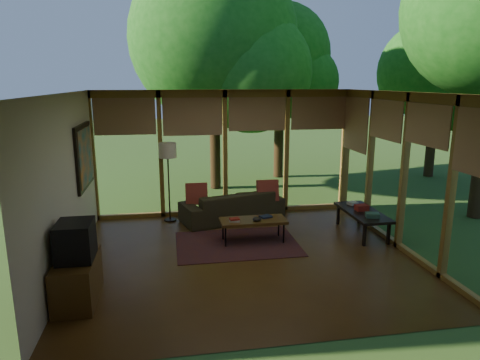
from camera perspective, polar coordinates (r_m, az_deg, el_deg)
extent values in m
plane|color=brown|center=(7.27, 0.77, -10.20)|extent=(5.50, 5.50, 0.00)
plane|color=silver|center=(6.69, 0.85, 11.58)|extent=(5.50, 5.50, 0.00)
cube|color=silver|center=(6.92, -22.20, -0.64)|extent=(0.04, 5.00, 2.70)
cube|color=silver|center=(4.51, 6.60, -6.74)|extent=(5.50, 0.04, 2.70)
cube|color=olive|center=(9.28, -1.99, 3.60)|extent=(5.50, 0.12, 2.70)
cube|color=olive|center=(7.83, 21.03, 0.96)|extent=(0.12, 5.00, 2.70)
plane|color=#325921|center=(17.48, 22.36, 2.57)|extent=(40.00, 40.00, 0.00)
cylinder|color=#332412|center=(11.53, -3.46, 11.34)|extent=(0.28, 0.28, 5.06)
sphere|color=#135313|center=(11.58, -3.56, 18.31)|extent=(4.34, 4.34, 4.34)
cylinder|color=#332412|center=(13.04, 5.21, 10.67)|extent=(0.28, 0.28, 4.68)
sphere|color=#135313|center=(13.05, 5.33, 16.39)|extent=(2.94, 2.94, 2.94)
cylinder|color=#332412|center=(14.12, 23.60, 8.49)|extent=(0.28, 0.28, 4.02)
sphere|color=#135313|center=(14.09, 24.02, 13.01)|extent=(3.02, 3.02, 3.02)
cube|color=maroon|center=(7.81, -0.38, -8.48)|extent=(2.18, 1.54, 0.01)
imported|color=#342E1A|center=(9.04, -1.05, -3.41)|extent=(2.28, 1.40, 0.62)
cube|color=maroon|center=(8.84, -5.82, -1.90)|extent=(0.45, 0.24, 0.47)
cube|color=maroon|center=(9.05, 3.69, -1.47)|extent=(0.45, 0.24, 0.48)
cube|color=beige|center=(7.68, -0.74, -5.43)|extent=(0.20, 0.17, 0.03)
cube|color=maroon|center=(7.67, -0.74, -5.22)|extent=(0.18, 0.15, 0.03)
cube|color=#161F32|center=(7.91, 3.43, -4.88)|extent=(0.25, 0.22, 0.03)
ellipsoid|color=black|center=(7.69, 2.28, -5.23)|extent=(0.16, 0.16, 0.07)
cube|color=brown|center=(6.21, -20.87, -12.34)|extent=(0.50, 1.00, 0.60)
cube|color=black|center=(6.00, -21.11, -7.57)|extent=(0.45, 0.55, 0.50)
cube|color=#335A4B|center=(8.15, 17.25, -4.50)|extent=(0.27, 0.23, 0.09)
cube|color=maroon|center=(8.53, 15.91, -3.56)|extent=(0.24, 0.18, 0.11)
cube|color=beige|center=(8.88, 14.80, -3.01)|extent=(0.24, 0.21, 0.05)
cylinder|color=black|center=(9.18, -9.29, -5.25)|extent=(0.26, 0.26, 0.03)
cylinder|color=black|center=(8.97, -9.47, -0.55)|extent=(0.03, 0.03, 1.52)
cylinder|color=beige|center=(8.83, -9.64, 3.93)|extent=(0.36, 0.36, 0.30)
cube|color=brown|center=(7.79, 1.76, -5.45)|extent=(1.20, 0.50, 0.05)
cylinder|color=black|center=(7.61, -1.93, -7.60)|extent=(0.03, 0.03, 0.38)
cylinder|color=black|center=(7.82, 5.85, -7.11)|extent=(0.03, 0.03, 0.38)
cylinder|color=black|center=(7.95, -2.28, -6.70)|extent=(0.03, 0.03, 0.38)
cylinder|color=black|center=(8.14, 5.18, -6.25)|extent=(0.03, 0.03, 0.38)
cube|color=black|center=(8.51, 16.02, -4.16)|extent=(0.60, 1.40, 0.05)
cube|color=black|center=(7.97, 16.26, -7.08)|extent=(0.05, 0.05, 0.40)
cube|color=black|center=(8.18, 19.18, -6.78)|extent=(0.05, 0.05, 0.40)
cube|color=black|center=(9.00, 12.97, -4.56)|extent=(0.05, 0.05, 0.40)
cube|color=black|center=(9.19, 15.63, -4.36)|extent=(0.05, 0.05, 0.40)
cube|color=black|center=(8.22, -20.08, 3.00)|extent=(0.05, 1.35, 1.15)
cube|color=#1B607D|center=(8.22, -19.88, 3.01)|extent=(0.02, 1.20, 1.00)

